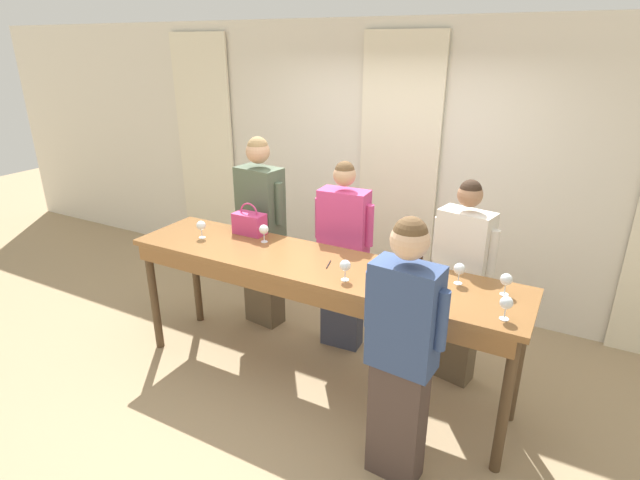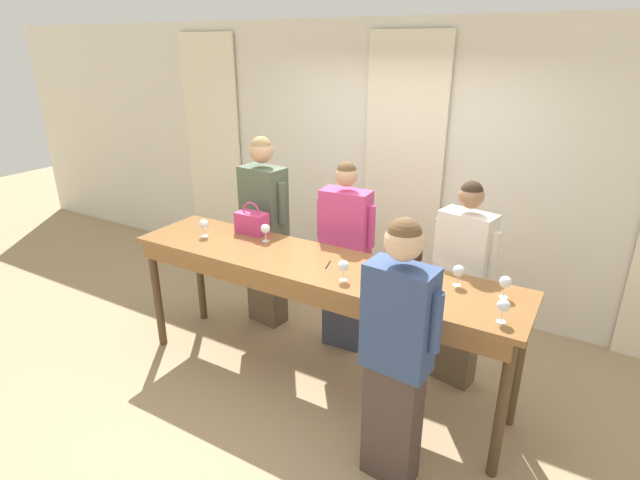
{
  "view_description": "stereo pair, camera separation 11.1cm",
  "coord_description": "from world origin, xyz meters",
  "px_view_note": "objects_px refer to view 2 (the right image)",
  "views": [
    {
      "loc": [
        1.66,
        -2.96,
        2.57
      ],
      "look_at": [
        0.0,
        0.07,
        1.2
      ],
      "focal_mm": 28.0,
      "sensor_mm": 36.0,
      "label": 1
    },
    {
      "loc": [
        1.75,
        -2.91,
        2.57
      ],
      "look_at": [
        0.0,
        0.07,
        1.2
      ],
      "focal_mm": 28.0,
      "sensor_mm": 36.0,
      "label": 2
    }
  ],
  "objects_px": {
    "wine_glass_front_right": "(204,225)",
    "guest_pink_top": "(345,256)",
    "tasting_bar": "(313,277)",
    "host_pouring": "(397,352)",
    "wine_bottle": "(416,261)",
    "guest_olive_jacket": "(265,231)",
    "wine_glass_center_left": "(503,306)",
    "wine_glass_front_mid": "(265,229)",
    "guest_cream_sweater": "(461,284)",
    "wine_glass_center_mid": "(343,266)",
    "wine_glass_front_left": "(458,271)",
    "handbag": "(252,222)",
    "wine_glass_center_right": "(505,283)"
  },
  "relations": [
    {
      "from": "wine_glass_front_right",
      "to": "host_pouring",
      "type": "relative_size",
      "value": 0.09
    },
    {
      "from": "wine_glass_front_right",
      "to": "guest_cream_sweater",
      "type": "distance_m",
      "value": 2.13
    },
    {
      "from": "wine_glass_front_left",
      "to": "wine_glass_front_mid",
      "type": "height_order",
      "value": "same"
    },
    {
      "from": "guest_pink_top",
      "to": "host_pouring",
      "type": "relative_size",
      "value": 0.98
    },
    {
      "from": "wine_glass_front_right",
      "to": "guest_pink_top",
      "type": "relative_size",
      "value": 0.09
    },
    {
      "from": "tasting_bar",
      "to": "wine_bottle",
      "type": "relative_size",
      "value": 9.47
    },
    {
      "from": "wine_glass_center_left",
      "to": "wine_glass_front_left",
      "type": "bearing_deg",
      "value": 136.46
    },
    {
      "from": "guest_pink_top",
      "to": "wine_bottle",
      "type": "bearing_deg",
      "value": -29.78
    },
    {
      "from": "wine_glass_center_right",
      "to": "guest_cream_sweater",
      "type": "relative_size",
      "value": 0.09
    },
    {
      "from": "wine_glass_front_mid",
      "to": "guest_cream_sweater",
      "type": "bearing_deg",
      "value": 15.49
    },
    {
      "from": "wine_glass_front_mid",
      "to": "wine_glass_front_right",
      "type": "distance_m",
      "value": 0.54
    },
    {
      "from": "wine_glass_center_mid",
      "to": "host_pouring",
      "type": "distance_m",
      "value": 0.76
    },
    {
      "from": "tasting_bar",
      "to": "wine_glass_front_mid",
      "type": "xyz_separation_m",
      "value": [
        -0.56,
        0.18,
        0.22
      ]
    },
    {
      "from": "wine_glass_front_mid",
      "to": "wine_glass_center_left",
      "type": "height_order",
      "value": "same"
    },
    {
      "from": "tasting_bar",
      "to": "guest_pink_top",
      "type": "height_order",
      "value": "guest_pink_top"
    },
    {
      "from": "wine_glass_center_left",
      "to": "guest_pink_top",
      "type": "xyz_separation_m",
      "value": [
        -1.43,
        0.76,
        -0.28
      ]
    },
    {
      "from": "handbag",
      "to": "wine_glass_center_mid",
      "type": "height_order",
      "value": "handbag"
    },
    {
      "from": "tasting_bar",
      "to": "guest_pink_top",
      "type": "distance_m",
      "value": 0.6
    },
    {
      "from": "wine_glass_center_mid",
      "to": "wine_glass_center_right",
      "type": "bearing_deg",
      "value": 16.79
    },
    {
      "from": "tasting_bar",
      "to": "wine_glass_center_mid",
      "type": "xyz_separation_m",
      "value": [
        0.33,
        -0.14,
        0.22
      ]
    },
    {
      "from": "wine_glass_front_left",
      "to": "wine_glass_center_left",
      "type": "distance_m",
      "value": 0.49
    },
    {
      "from": "wine_glass_front_left",
      "to": "tasting_bar",
      "type": "bearing_deg",
      "value": -170.23
    },
    {
      "from": "wine_bottle",
      "to": "wine_glass_front_mid",
      "type": "distance_m",
      "value": 1.3
    },
    {
      "from": "wine_glass_front_left",
      "to": "wine_glass_front_mid",
      "type": "distance_m",
      "value": 1.59
    },
    {
      "from": "wine_glass_front_mid",
      "to": "guest_pink_top",
      "type": "distance_m",
      "value": 0.72
    },
    {
      "from": "wine_glass_front_left",
      "to": "wine_glass_center_right",
      "type": "relative_size",
      "value": 1.0
    },
    {
      "from": "handbag",
      "to": "guest_olive_jacket",
      "type": "distance_m",
      "value": 0.39
    },
    {
      "from": "tasting_bar",
      "to": "guest_olive_jacket",
      "type": "relative_size",
      "value": 1.7
    },
    {
      "from": "wine_glass_center_mid",
      "to": "handbag",
      "type": "bearing_deg",
      "value": 159.24
    },
    {
      "from": "wine_glass_front_left",
      "to": "guest_pink_top",
      "type": "xyz_separation_m",
      "value": [
        -1.07,
        0.42,
        -0.29
      ]
    },
    {
      "from": "guest_olive_jacket",
      "to": "host_pouring",
      "type": "distance_m",
      "value": 2.14
    },
    {
      "from": "wine_glass_front_right",
      "to": "guest_olive_jacket",
      "type": "relative_size",
      "value": 0.08
    },
    {
      "from": "handbag",
      "to": "wine_glass_center_mid",
      "type": "xyz_separation_m",
      "value": [
        1.11,
        -0.42,
        0.01
      ]
    },
    {
      "from": "wine_glass_center_left",
      "to": "guest_pink_top",
      "type": "relative_size",
      "value": 0.09
    },
    {
      "from": "wine_glass_front_right",
      "to": "wine_glass_center_mid",
      "type": "height_order",
      "value": "same"
    },
    {
      "from": "wine_bottle",
      "to": "host_pouring",
      "type": "relative_size",
      "value": 0.19
    },
    {
      "from": "tasting_bar",
      "to": "wine_glass_center_left",
      "type": "bearing_deg",
      "value": -6.77
    },
    {
      "from": "wine_glass_front_right",
      "to": "guest_cream_sweater",
      "type": "relative_size",
      "value": 0.09
    },
    {
      "from": "wine_bottle",
      "to": "wine_glass_center_right",
      "type": "height_order",
      "value": "wine_bottle"
    },
    {
      "from": "wine_glass_center_mid",
      "to": "host_pouring",
      "type": "bearing_deg",
      "value": -36.46
    },
    {
      "from": "wine_glass_front_mid",
      "to": "wine_glass_center_right",
      "type": "distance_m",
      "value": 1.89
    },
    {
      "from": "wine_glass_front_mid",
      "to": "guest_cream_sweater",
      "type": "distance_m",
      "value": 1.6
    },
    {
      "from": "tasting_bar",
      "to": "guest_cream_sweater",
      "type": "height_order",
      "value": "guest_cream_sweater"
    },
    {
      "from": "tasting_bar",
      "to": "wine_glass_front_right",
      "type": "relative_size",
      "value": 20.87
    },
    {
      "from": "wine_glass_front_mid",
      "to": "wine_glass_center_left",
      "type": "relative_size",
      "value": 1.0
    },
    {
      "from": "wine_glass_front_left",
      "to": "wine_glass_center_right",
      "type": "xyz_separation_m",
      "value": [
        0.3,
        -0.02,
        -0.0
      ]
    },
    {
      "from": "wine_bottle",
      "to": "guest_pink_top",
      "type": "distance_m",
      "value": 0.95
    },
    {
      "from": "wine_glass_center_mid",
      "to": "guest_olive_jacket",
      "type": "distance_m",
      "value": 1.44
    },
    {
      "from": "guest_cream_sweater",
      "to": "tasting_bar",
      "type": "bearing_deg",
      "value": -148.01
    },
    {
      "from": "host_pouring",
      "to": "wine_bottle",
      "type": "bearing_deg",
      "value": 102.92
    }
  ]
}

